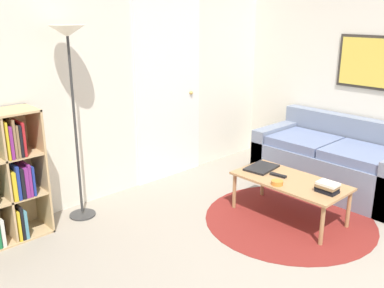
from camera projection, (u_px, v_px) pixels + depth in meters
wall_back at (123, 72)px, 4.39m from camera, size 7.25×0.11×2.60m
wall_right at (353, 65)px, 4.78m from camera, size 0.08×5.78×2.60m
rug at (289, 219)px, 4.05m from camera, size 1.59×1.59×0.01m
floor_lamp at (69, 55)px, 3.67m from camera, size 0.32×0.32×1.78m
couch at (335, 162)px, 4.74m from camera, size 0.83×1.64×0.76m
coffee_table at (290, 183)px, 3.99m from camera, size 0.53×1.05×0.39m
laptop at (261, 168)px, 4.25m from camera, size 0.36×0.27×0.02m
bowl at (277, 183)px, 3.86m from camera, size 0.11×0.11×0.04m
book_stack_on_table at (327, 187)px, 3.69m from camera, size 0.14×0.19×0.09m
remote at (278, 175)px, 4.06m from camera, size 0.07×0.17×0.02m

